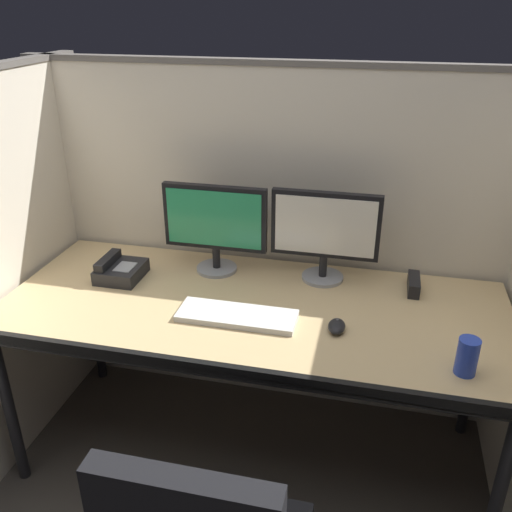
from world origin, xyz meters
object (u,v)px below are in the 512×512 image
Objects in this scene: desk_phone at (120,270)px; desk at (252,317)px; monitor_right at (325,230)px; red_stapler at (414,284)px; soda_can at (467,357)px; computer_mouse at (337,326)px; keyboard_main at (237,316)px; monitor_left at (215,223)px.

desk is at bearing -9.91° from desk_phone.
monitor_right is 0.41m from red_stapler.
desk_phone is at bearing -167.68° from monitor_right.
monitor_right is 2.87× the size of red_stapler.
soda_can is at bearing -18.37° from desk.
soda_can is 1.36m from desk_phone.
desk is at bearing -129.38° from monitor_right.
computer_mouse is at bearing -12.23° from desk_phone.
keyboard_main is 0.78m from soda_can.
monitor_right is at bearing 50.62° from desk.
monitor_right is (0.45, 0.02, 0.00)m from monitor_left.
desk is at bearing 161.63° from soda_can.
monitor_left is (-0.22, 0.26, 0.27)m from desk.
desk is 0.60m from desk_phone.
keyboard_main is at bearing 169.11° from soda_can.
computer_mouse is at bearing -126.78° from red_stapler.
desk is 0.45m from monitor_right.
monitor_left is 3.52× the size of soda_can.
red_stapler is at bearing 7.74° from desk_phone.
monitor_right reaches higher than desk_phone.
desk_phone is at bearing 160.24° from keyboard_main.
soda_can is 0.53m from red_stapler.
keyboard_main is at bearing -125.02° from monitor_right.
monitor_left is at bearing -177.18° from monitor_right.
desk is 0.65m from red_stapler.
soda_can reaches higher than red_stapler.
keyboard_main is at bearing -19.76° from desk_phone.
keyboard_main is (-0.03, -0.10, 0.06)m from desk.
computer_mouse is 0.64× the size of red_stapler.
monitor_left is 0.83m from red_stapler.
monitor_left is 0.44m from desk_phone.
soda_can is (0.50, -0.52, -0.15)m from monitor_right.
red_stapler reaches higher than keyboard_main.
keyboard_main is (-0.26, -0.38, -0.20)m from monitor_right.
monitor_right is at bearing 177.12° from red_stapler.
computer_mouse is at bearing 0.16° from keyboard_main.
monitor_left reaches higher than soda_can.
keyboard_main is 2.26× the size of desk_phone.
monitor_right is 4.48× the size of computer_mouse.
soda_can is (0.41, -0.15, 0.04)m from computer_mouse.
monitor_right is 0.50m from keyboard_main.
monitor_left is 2.87× the size of red_stapler.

